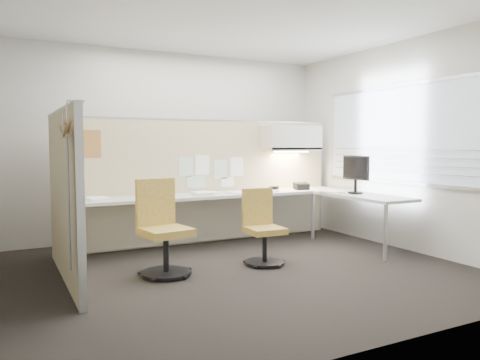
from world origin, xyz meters
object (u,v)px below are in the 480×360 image
chair_right (262,229)px  phone (301,186)px  chair_left (162,231)px  monitor (356,172)px  desk (243,203)px

chair_right → phone: (1.32, 1.10, 0.37)m
chair_left → monitor: size_ratio=1.97×
desk → phone: size_ratio=16.60×
chair_left → monitor: (2.84, 0.16, 0.55)m
chair_left → monitor: monitor is taller
phone → desk: bearing=-163.1°
chair_left → chair_right: chair_left is taller
chair_right → monitor: monitor is taller
desk → chair_right: (-0.27, -1.00, -0.19)m
chair_left → phone: (2.51, 1.01, 0.30)m
monitor → phone: size_ratio=2.16×
chair_right → monitor: (1.64, 0.26, 0.62)m
desk → monitor: size_ratio=7.69×
chair_left → phone: size_ratio=4.24×
chair_right → phone: chair_right is taller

